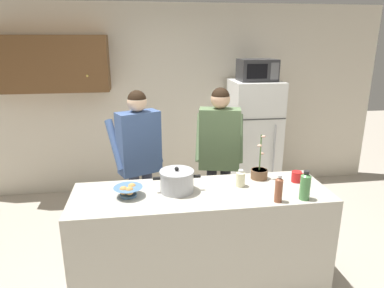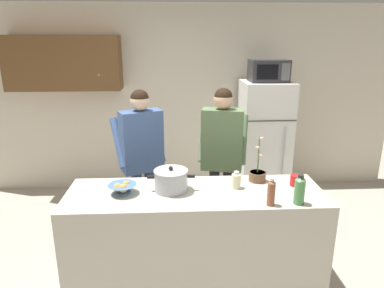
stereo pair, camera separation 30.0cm
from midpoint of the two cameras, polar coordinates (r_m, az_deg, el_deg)
name	(u,v)px [view 1 (the left image)]	position (r m, az deg, el deg)	size (l,w,h in m)	color
ground_plane	(201,284)	(3.41, -1.27, -22.05)	(14.00, 14.00, 0.00)	#B2A899
back_wall_unit	(157,95)	(4.95, -7.59, 7.99)	(6.00, 0.48, 2.60)	beige
kitchen_island	(201,240)	(3.14, -1.33, -15.52)	(2.15, 0.68, 0.92)	#BCB7A8
refrigerator	(253,139)	(4.87, 8.25, 0.80)	(0.64, 0.68, 1.61)	white
microwave	(257,70)	(4.68, 8.82, 11.89)	(0.48, 0.37, 0.28)	#2D2D30
person_near_pot	(139,151)	(3.63, -11.06, -1.13)	(0.61, 0.56, 1.66)	#33384C
person_by_sink	(219,147)	(3.67, 2.17, -0.46)	(0.58, 0.51, 1.67)	black
cooking_pot	(177,181)	(2.90, -5.47, -6.11)	(0.40, 0.29, 0.22)	#ADAFB5
coffee_mug	(297,177)	(3.19, 14.28, -5.26)	(0.13, 0.09, 0.10)	red
bread_bowl	(128,191)	(2.89, -13.38, -7.52)	(0.24, 0.24, 0.10)	#4C7299
bottle_near_edge	(241,178)	(3.00, 5.14, -5.66)	(0.08, 0.08, 0.15)	beige
bottle_mid_counter	(305,186)	(2.84, 15.23, -6.65)	(0.08, 0.08, 0.24)	#4C8C4C
bottle_far_corner	(279,189)	(2.76, 11.03, -7.29)	(0.06, 0.06, 0.22)	brown
potted_orchid	(259,172)	(3.19, 8.35, -4.66)	(0.15, 0.15, 0.41)	brown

